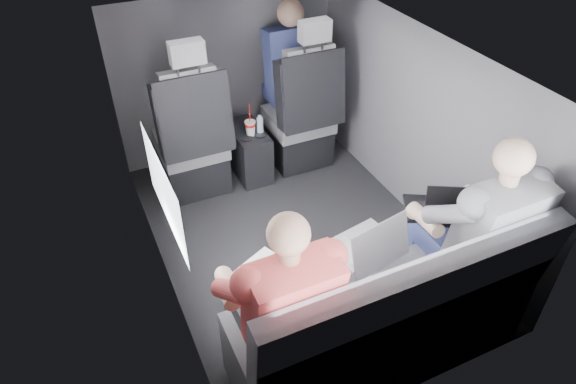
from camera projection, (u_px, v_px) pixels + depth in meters
name	position (u px, v px, depth m)	size (l,w,h in m)	color
floor	(296.00, 238.00, 3.60)	(2.60, 2.60, 0.00)	black
ceiling	(298.00, 54.00, 2.78)	(2.60, 2.60, 0.00)	#B2B2AD
panel_left	(153.00, 195.00, 2.89)	(0.02, 2.60, 1.35)	#56565B
panel_right	(415.00, 127.00, 3.49)	(0.02, 2.60, 1.35)	#56565B
panel_front	(227.00, 76.00, 4.13)	(1.80, 0.02, 1.35)	#56565B
panel_back	(425.00, 306.00, 2.26)	(1.80, 0.02, 1.35)	#56565B
side_window	(164.00, 192.00, 2.54)	(0.02, 0.75, 0.42)	white
seatbelt	(312.00, 83.00, 3.75)	(0.05, 0.01, 0.65)	black
front_seat_left	(193.00, 146.00, 3.81)	(0.52, 0.58, 1.26)	black
front_seat_right	(301.00, 120.00, 4.11)	(0.52, 0.58, 1.26)	black
center_console	(248.00, 152.00, 4.11)	(0.24, 0.48, 0.41)	black
rear_bench	(385.00, 320.00, 2.65)	(1.60, 0.57, 0.92)	slate
soda_cup	(250.00, 128.00, 3.89)	(0.09, 0.09, 0.26)	white
water_bottle	(260.00, 125.00, 3.92)	(0.05, 0.05, 0.15)	#9FBCD7
laptop_white	(264.00, 277.00, 2.45)	(0.39, 0.42, 0.24)	silver
laptop_silver	(369.00, 245.00, 2.63)	(0.40, 0.38, 0.26)	#B9B9BE
laptop_black	(443.00, 209.00, 2.86)	(0.42, 0.45, 0.25)	black
passenger_rear_left	(279.00, 302.00, 2.34)	(0.50, 0.62, 1.22)	#303135
passenger_rear_right	(473.00, 230.00, 2.71)	(0.52, 0.64, 1.26)	navy
passenger_front_right	(291.00, 66.00, 4.09)	(0.41, 0.41, 0.85)	navy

